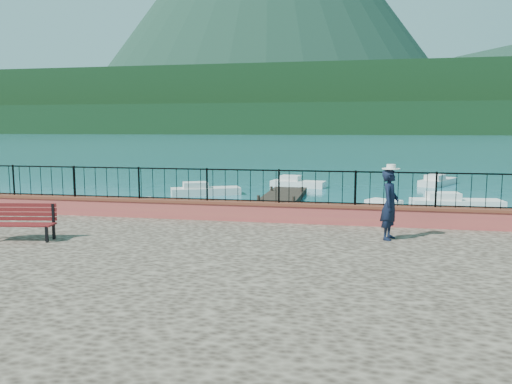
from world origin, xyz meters
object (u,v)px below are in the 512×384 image
at_px(boat_0, 149,206).
at_px(boat_2, 457,200).
at_px(boat_4, 298,181).
at_px(person, 390,204).
at_px(boat_5, 438,179).
at_px(boat_1, 396,210).
at_px(park_bench, 22,229).
at_px(boat_3, 206,188).

relative_size(boat_0, boat_2, 0.84).
height_order(boat_2, boat_4, same).
bearing_deg(boat_2, person, -113.52).
xyz_separation_m(person, boat_5, (4.85, 23.69, -1.68)).
bearing_deg(person, boat_0, 65.86).
xyz_separation_m(boat_0, boat_1, (11.07, 1.19, 0.00)).
xyz_separation_m(park_bench, boat_3, (-0.63, 17.56, -1.07)).
distance_m(person, boat_1, 9.93).
relative_size(park_bench, person, 0.95).
distance_m(park_bench, boat_2, 20.10).
distance_m(park_bench, boat_0, 10.54).
bearing_deg(boat_4, boat_5, 26.84).
bearing_deg(boat_4, person, -68.76).
bearing_deg(park_bench, boat_2, 40.23).
relative_size(boat_3, boat_4, 1.13).
bearing_deg(person, boat_2, -1.15).
distance_m(park_bench, boat_3, 17.61).
bearing_deg(boat_3, boat_5, 4.61).
distance_m(park_bench, person, 9.14).
bearing_deg(boat_5, person, -162.26).
relative_size(park_bench, boat_5, 0.41).
bearing_deg(park_bench, boat_4, 69.92).
relative_size(boat_0, boat_4, 1.02).
height_order(person, boat_1, person).
distance_m(boat_2, boat_5, 10.35).
relative_size(person, boat_2, 0.40).
xyz_separation_m(park_bench, person, (8.93, 1.87, 0.61)).
height_order(park_bench, boat_5, park_bench).
distance_m(person, boat_4, 21.16).
height_order(boat_1, boat_2, same).
xyz_separation_m(park_bench, boat_5, (13.78, 25.56, -1.07)).
height_order(park_bench, boat_2, park_bench).
distance_m(person, boat_2, 14.09).
relative_size(park_bench, boat_0, 0.46).
distance_m(boat_0, boat_1, 11.13).
bearing_deg(boat_4, boat_0, -105.95).
relative_size(park_bench, boat_2, 0.38).
height_order(boat_1, boat_3, same).
height_order(boat_3, boat_4, same).
bearing_deg(boat_4, boat_1, -54.26).
xyz_separation_m(park_bench, boat_1, (9.88, 11.61, -1.07)).
bearing_deg(boat_1, boat_3, -179.06).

